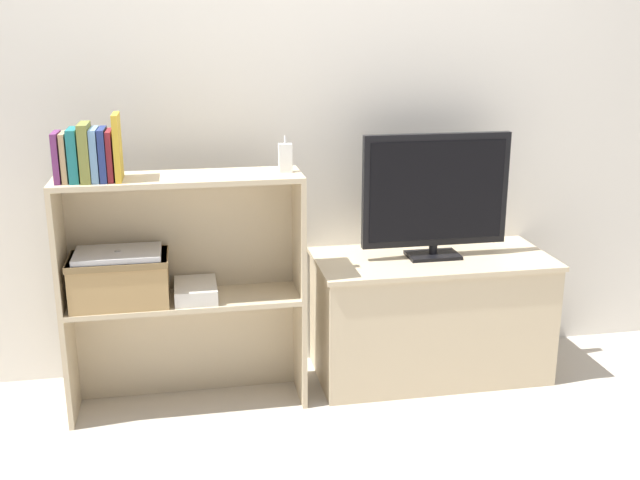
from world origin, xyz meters
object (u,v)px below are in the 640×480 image
object	(u,v)px
tv	(436,193)
laptop	(118,254)
book_teal	(74,155)
book_navy	(103,154)
tv_stand	(430,315)
book_tan	(65,157)
book_mustard	(118,147)
book_maroon	(110,155)
book_olive	(86,152)
book_skyblue	(95,155)
baby_monitor	(285,158)
book_plum	(57,157)
storage_basket_left	(120,277)
magazine_stack	(196,291)

from	to	relation	value
tv	laptop	size ratio (longest dim) A/B	1.95
book_teal	book_navy	world-z (taller)	book_teal
tv_stand	book_tan	xyz separation A→B (m)	(-1.44, -0.13, 0.77)
tv_stand	book_mustard	distance (m)	1.50
book_teal	book_maroon	distance (m)	0.13
book_olive	book_navy	size ratio (longest dim) A/B	1.10
book_tan	laptop	world-z (taller)	book_tan
laptop	book_maroon	bearing A→B (deg)	-77.07
book_skyblue	book_tan	bearing A→B (deg)	-180.00
tv	book_tan	world-z (taller)	book_tan
book_maroon	laptop	size ratio (longest dim) A/B	0.57
book_tan	book_skyblue	bearing A→B (deg)	0.00
book_skyblue	baby_monitor	xyz separation A→B (m)	(0.69, 0.03, -0.04)
book_plum	book_olive	size ratio (longest dim) A/B	0.86
tv	book_tan	xyz separation A→B (m)	(-1.44, -0.12, 0.22)
book_olive	book_maroon	size ratio (longest dim) A/B	1.15
book_tan	book_olive	world-z (taller)	book_olive
book_maroon	book_mustard	world-z (taller)	book_mustard
tv_stand	book_teal	world-z (taller)	book_teal
tv	book_maroon	bearing A→B (deg)	-174.46
baby_monitor	book_tan	bearing A→B (deg)	-177.93
storage_basket_left	tv	bearing A→B (deg)	4.92
book_olive	storage_basket_left	bearing A→B (deg)	9.55
storage_basket_left	tv_stand	bearing A→B (deg)	4.99
book_maroon	tv	bearing A→B (deg)	5.54
book_tan	book_skyblue	xyz separation A→B (m)	(0.11, 0.00, 0.01)
book_tan	laptop	bearing A→B (deg)	5.11
book_teal	magazine_stack	bearing A→B (deg)	2.66
laptop	tv_stand	bearing A→B (deg)	4.99
tv	book_olive	xyz separation A→B (m)	(-1.37, -0.12, 0.23)
book_maroon	baby_monitor	bearing A→B (deg)	2.58
book_skyblue	baby_monitor	bearing A→B (deg)	2.38
book_navy	book_plum	bearing A→B (deg)	180.00
baby_monitor	book_teal	bearing A→B (deg)	-177.85
book_tan	storage_basket_left	size ratio (longest dim) A/B	0.48
book_plum	storage_basket_left	xyz separation A→B (m)	(0.18, 0.01, -0.47)
tv_stand	book_maroon	bearing A→B (deg)	-174.39
tv	book_teal	world-z (taller)	book_teal
tv	book_olive	distance (m)	1.40
book_plum	storage_basket_left	size ratio (longest dim) A/B	0.48
storage_basket_left	book_teal	bearing A→B (deg)	-173.56
book_mustard	tv	bearing A→B (deg)	5.66
book_skyblue	magazine_stack	xyz separation A→B (m)	(0.33, 0.02, -0.55)
book_olive	storage_basket_left	size ratio (longest dim) A/B	0.56
book_olive	baby_monitor	size ratio (longest dim) A/B	1.49
book_olive	book_navy	xyz separation A→B (m)	(0.06, 0.00, -0.01)
book_navy	magazine_stack	bearing A→B (deg)	3.55
book_plum	book_maroon	size ratio (longest dim) A/B	0.99
baby_monitor	book_plum	bearing A→B (deg)	-178.00
book_olive	book_mustard	world-z (taller)	book_mustard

